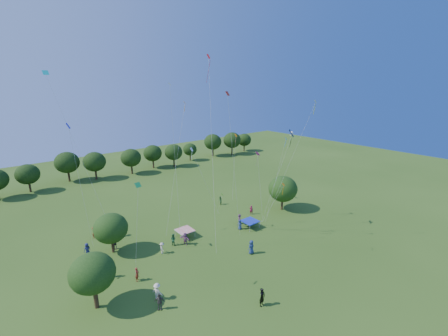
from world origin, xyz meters
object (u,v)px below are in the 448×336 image
at_px(near_tree_east, 283,189).
at_px(tent_blue, 250,221).
at_px(near_tree_west, 92,273).
at_px(red_high_kite, 210,95).
at_px(pirate_kite, 291,135).
at_px(tent_red_stripe, 185,230).
at_px(near_tree_north, 111,228).
at_px(man_in_black, 262,297).

bearing_deg(near_tree_east, tent_blue, -171.54).
relative_size(near_tree_east, tent_blue, 2.70).
distance_m(near_tree_west, near_tree_east, 32.37).
relative_size(near_tree_west, red_high_kite, 0.25).
height_order(tent_blue, red_high_kite, red_high_kite).
distance_m(near_tree_west, pirate_kite, 28.92).
bearing_deg(near_tree_west, near_tree_east, 6.99).
distance_m(tent_red_stripe, red_high_kite, 18.90).
relative_size(near_tree_north, tent_red_stripe, 2.41).
xyz_separation_m(near_tree_west, tent_red_stripe, (14.07, 6.36, -2.79)).
bearing_deg(tent_blue, near_tree_west, -173.58).
relative_size(near_tree_west, near_tree_east, 0.97).
distance_m(near_tree_north, red_high_kite, 21.22).
height_order(near_tree_west, tent_red_stripe, near_tree_west).
bearing_deg(near_tree_north, tent_red_stripe, -15.06).
distance_m(tent_red_stripe, man_in_black, 16.44).
xyz_separation_m(near_tree_north, tent_red_stripe, (9.30, -2.50, -2.35)).
xyz_separation_m(near_tree_north, red_high_kite, (13.50, -3.14, 16.07)).
height_order(near_tree_north, red_high_kite, red_high_kite).
bearing_deg(red_high_kite, near_tree_east, -7.29).
height_order(man_in_black, pirate_kite, pirate_kite).
bearing_deg(near_tree_west, man_in_black, -38.55).
bearing_deg(man_in_black, near_tree_north, 100.06).
height_order(near_tree_north, near_tree_east, near_tree_east).
xyz_separation_m(pirate_kite, red_high_kite, (-8.73, 6.75, 5.34)).
distance_m(tent_red_stripe, tent_blue, 9.86).
xyz_separation_m(near_tree_west, tent_blue, (23.19, 2.61, -2.79)).
relative_size(near_tree_north, pirate_kite, 0.39).
bearing_deg(tent_red_stripe, tent_blue, -22.33).
relative_size(near_tree_east, tent_red_stripe, 2.70).
bearing_deg(near_tree_north, man_in_black, -67.55).
xyz_separation_m(tent_red_stripe, man_in_black, (-1.50, -16.37, -0.08)).
bearing_deg(near_tree_east, man_in_black, -144.48).
bearing_deg(man_in_black, near_tree_west, 129.05).
xyz_separation_m(near_tree_north, man_in_black, (7.80, -18.88, -2.43)).
bearing_deg(man_in_black, near_tree_east, 23.13).
bearing_deg(tent_blue, near_tree_east, 8.46).
bearing_deg(tent_red_stripe, near_tree_west, -155.69).
relative_size(tent_blue, man_in_black, 1.15).
bearing_deg(pirate_kite, man_in_black, -148.10).
xyz_separation_m(near_tree_east, pirate_kite, (-5.12, -4.97, 10.36)).
relative_size(near_tree_west, tent_red_stripe, 2.61).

